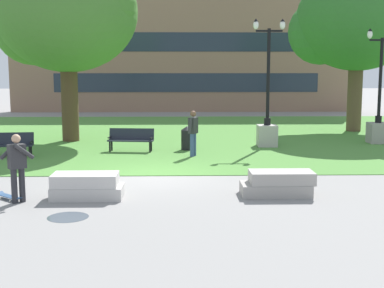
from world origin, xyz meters
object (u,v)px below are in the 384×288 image
at_px(trash_bin, 187,138).
at_px(person_bystander_near_lawn, 193,131).
at_px(concrete_block_center, 87,186).
at_px(concrete_block_left, 278,184).
at_px(park_bench_near_right, 8,143).
at_px(person_skateboarder, 17,164).
at_px(lamp_post_center, 267,121).
at_px(lamp_post_left, 378,120).
at_px(park_bench_near_left, 131,138).
at_px(skateboard, 9,196).

height_order(trash_bin, person_bystander_near_lawn, person_bystander_near_lawn).
relative_size(concrete_block_center, concrete_block_left, 0.96).
height_order(concrete_block_left, park_bench_near_right, park_bench_near_right).
height_order(person_skateboarder, lamp_post_center, lamp_post_center).
bearing_deg(concrete_block_center, lamp_post_left, 41.03).
relative_size(concrete_block_center, lamp_post_left, 0.36).
bearing_deg(concrete_block_center, lamp_post_center, 55.48).
distance_m(lamp_post_left, trash_bin, 8.62).
xyz_separation_m(concrete_block_left, trash_bin, (-2.27, 7.78, 0.20)).
xyz_separation_m(park_bench_near_right, person_bystander_near_lawn, (6.87, 0.03, 0.45)).
relative_size(lamp_post_center, person_bystander_near_lawn, 3.10).
bearing_deg(person_bystander_near_lawn, park_bench_near_left, 152.80).
distance_m(park_bench_near_left, lamp_post_center, 5.79).
height_order(park_bench_near_left, park_bench_near_right, same).
distance_m(concrete_block_left, park_bench_near_left, 8.70).
relative_size(lamp_post_left, trash_bin, 5.18).
xyz_separation_m(park_bench_near_left, park_bench_near_right, (-4.43, -1.28, 0.00)).
height_order(concrete_block_left, lamp_post_center, lamp_post_center).
distance_m(lamp_post_center, trash_bin, 3.56).
bearing_deg(trash_bin, skateboard, -119.79).
height_order(concrete_block_center, lamp_post_left, lamp_post_left).
bearing_deg(park_bench_near_right, concrete_block_left, -34.60).
relative_size(trash_bin, person_bystander_near_lawn, 0.56).
bearing_deg(person_skateboarder, concrete_block_left, 5.23).
height_order(concrete_block_left, park_bench_near_left, park_bench_near_left).
height_order(park_bench_near_left, lamp_post_center, lamp_post_center).
bearing_deg(park_bench_near_right, park_bench_near_left, 16.12).
height_order(concrete_block_center, lamp_post_center, lamp_post_center).
xyz_separation_m(skateboard, park_bench_near_right, (-2.03, 6.48, 0.45)).
bearing_deg(park_bench_near_left, concrete_block_left, -58.84).
bearing_deg(park_bench_near_left, lamp_post_left, 10.89).
bearing_deg(skateboard, concrete_block_center, 3.92).
height_order(person_skateboarder, person_bystander_near_lawn, person_bystander_near_lawn).
bearing_deg(trash_bin, park_bench_near_left, -171.55).
xyz_separation_m(trash_bin, person_bystander_near_lawn, (0.20, -1.58, 0.48)).
relative_size(person_skateboarder, lamp_post_left, 0.34).
xyz_separation_m(concrete_block_left, lamp_post_left, (6.16, 9.50, 0.72)).
distance_m(person_skateboarder, park_bench_near_left, 8.32).
distance_m(concrete_block_left, lamp_post_center, 8.79).
bearing_deg(trash_bin, lamp_post_left, 11.53).
relative_size(park_bench_near_left, trash_bin, 1.93).
height_order(lamp_post_left, lamp_post_center, lamp_post_center).
bearing_deg(trash_bin, lamp_post_center, 14.85).
relative_size(park_bench_near_left, park_bench_near_right, 1.00).
relative_size(concrete_block_left, park_bench_near_left, 1.02).
xyz_separation_m(skateboard, person_bystander_near_lawn, (4.84, 6.51, 0.90)).
relative_size(concrete_block_center, skateboard, 2.01).
distance_m(concrete_block_center, concrete_block_left, 4.97).
xyz_separation_m(concrete_block_center, concrete_block_left, (4.97, 0.19, 0.00)).
height_order(person_skateboarder, trash_bin, person_skateboarder).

